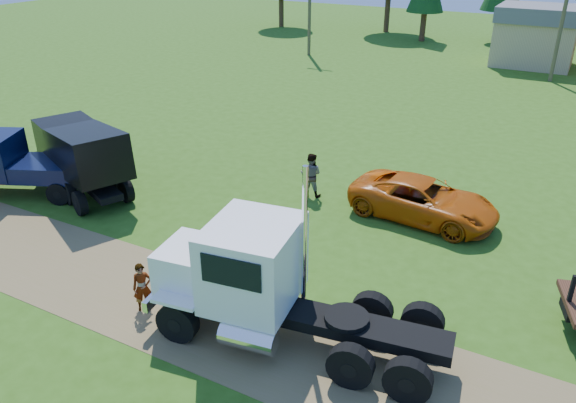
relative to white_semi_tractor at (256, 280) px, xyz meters
The scene contains 10 objects.
ground 2.41m from the white_semi_tractor, behind, with size 140.00×140.00×0.00m, color #2E5412.
dirt_track 2.41m from the white_semi_tractor, behind, with size 120.00×4.20×0.01m, color brown.
white_semi_tractor is the anchor object (origin of this frame).
black_dump_truck 12.48m from the white_semi_tractor, 158.30° to the left, with size 7.33×4.83×3.18m.
navy_truck 14.14m from the white_semi_tractor, 168.15° to the left, with size 6.08×4.22×2.62m.
orange_pickup 9.22m from the white_semi_tractor, 76.52° to the left, with size 2.62×5.69×1.58m, color #C05109.
spectator_a 3.67m from the white_semi_tractor, 167.61° to the right, with size 0.57×0.37×1.55m, color #999999.
spectator_b 9.11m from the white_semi_tractor, 106.82° to the left, with size 0.92×0.72×1.90m, color #999999.
tan_shed 39.92m from the white_semi_tractor, 86.71° to the left, with size 6.20×5.40×4.70m.
utility_poles 35.24m from the white_semi_tractor, 82.98° to the left, with size 42.20×0.28×9.00m.
Camera 1 is at (8.50, -10.60, 10.29)m, focal length 35.00 mm.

